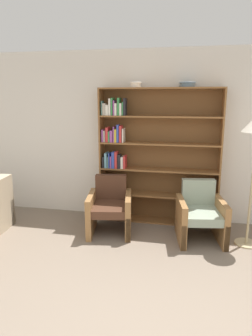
{
  "coord_description": "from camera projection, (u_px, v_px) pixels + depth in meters",
  "views": [
    {
      "loc": [
        0.23,
        -2.07,
        1.99
      ],
      "look_at": [
        -0.64,
        2.32,
        0.95
      ],
      "focal_mm": 32.0,
      "sensor_mm": 36.0,
      "label": 1
    }
  ],
  "objects": [
    {
      "name": "wall_back",
      "position": [
        171.0,
        138.0,
        4.84
      ],
      "size": [
        12.0,
        0.06,
        2.75
      ],
      "color": "silver",
      "rests_on": "ground"
    },
    {
      "name": "bookshelf",
      "position": [
        148.0,
        158.0,
        4.81
      ],
      "size": [
        1.9,
        0.3,
        2.16
      ],
      "color": "brown",
      "rests_on": "ground"
    },
    {
      "name": "bowl_copper",
      "position": [
        136.0,
        84.0,
        4.57
      ],
      "size": [
        0.17,
        0.17,
        0.08
      ],
      "color": "silver",
      "rests_on": "bookshelf"
    },
    {
      "name": "bowl_stoneware",
      "position": [
        187.0,
        84.0,
        4.42
      ],
      "size": [
        0.25,
        0.25,
        0.08
      ],
      "color": "slate",
      "rests_on": "bookshelf"
    },
    {
      "name": "armchair_leather",
      "position": [
        110.0,
        208.0,
        4.54
      ],
      "size": [
        0.75,
        0.78,
        0.83
      ],
      "rotation": [
        0.0,
        0.0,
        3.31
      ],
      "color": "olive",
      "rests_on": "ground"
    },
    {
      "name": "armchair_cushioned",
      "position": [
        200.0,
        214.0,
        4.28
      ],
      "size": [
        0.74,
        0.77,
        0.83
      ],
      "rotation": [
        0.0,
        0.0,
        3.3
      ],
      "color": "olive",
      "rests_on": "ground"
    }
  ]
}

